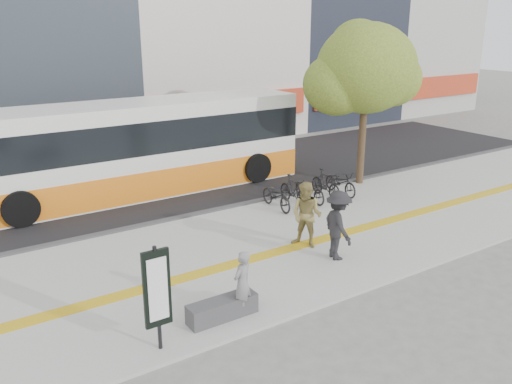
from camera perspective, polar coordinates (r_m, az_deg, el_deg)
ground at (r=14.25m, az=3.13°, el=-8.47°), size 120.00×120.00×0.00m
sidewalk at (r=15.34m, az=-0.22°, el=-6.28°), size 40.00×7.00×0.08m
tactile_strip at (r=14.94m, az=0.84°, el=-6.78°), size 40.00×0.45×0.01m
street at (r=21.62m, az=-11.21°, el=0.57°), size 40.00×8.00×0.06m
curb at (r=18.14m, az=-6.31°, el=-2.41°), size 40.00×0.25×0.14m
bench at (r=11.95m, az=-3.60°, el=-12.31°), size 1.60×0.45×0.45m
signboard at (r=10.59m, az=-10.50°, el=-10.24°), size 0.55×0.10×2.20m
street_tree at (r=21.22m, az=11.39°, el=12.61°), size 4.40×3.80×6.31m
bus at (r=20.53m, az=-12.54°, el=4.31°), size 12.84×3.05×3.42m
bicycle_row at (r=19.31m, az=5.77°, el=0.42°), size 3.72×1.84×1.05m
seated_woman at (r=11.84m, az=-1.47°, el=-9.70°), size 0.65×0.56×1.50m
pedestrian_tan at (r=15.26m, az=5.42°, el=-2.46°), size 1.07×1.16×1.91m
pedestrian_dark at (r=14.61m, az=8.74°, el=-3.52°), size 1.01×1.38×1.92m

